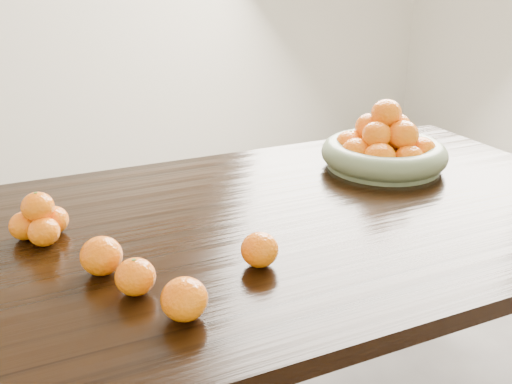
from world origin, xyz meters
name	(u,v)px	position (x,y,z in m)	size (l,w,h in m)	color
dining_table	(238,257)	(0.00, 0.00, 0.66)	(2.00, 1.00, 0.75)	black
fruit_bowl	(384,149)	(0.55, 0.19, 0.81)	(0.37, 0.37, 0.20)	#697656
orange_pyramid	(40,221)	(-0.42, 0.11, 0.79)	(0.13, 0.12, 0.11)	orange
loose_orange_0	(135,277)	(-0.29, -0.20, 0.78)	(0.07, 0.07, 0.07)	orange
loose_orange_1	(184,299)	(-0.23, -0.32, 0.79)	(0.08, 0.08, 0.08)	orange
loose_orange_2	(260,250)	(-0.04, -0.20, 0.79)	(0.08, 0.08, 0.07)	orange
loose_orange_3	(101,256)	(-0.33, -0.10, 0.79)	(0.08, 0.08, 0.08)	orange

